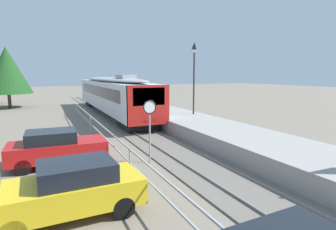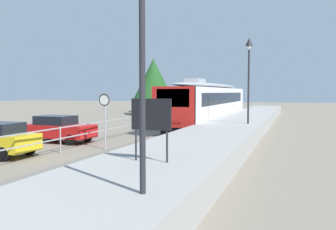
% 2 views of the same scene
% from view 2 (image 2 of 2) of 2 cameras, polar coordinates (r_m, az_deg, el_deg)
% --- Properties ---
extents(ground_plane, '(160.00, 160.00, 0.00)m').
position_cam_2_polar(ground_plane, '(26.28, -3.15, -2.64)').
color(ground_plane, slate).
extents(track_rails, '(3.20, 60.00, 0.14)m').
position_cam_2_polar(track_rails, '(25.27, 3.14, -2.81)').
color(track_rails, '#6B665B').
rests_on(track_rails, ground).
extents(commuter_train, '(2.82, 20.83, 3.74)m').
position_cam_2_polar(commuter_train, '(31.95, 6.75, 2.33)').
color(commuter_train, silver).
rests_on(commuter_train, track_rails).
extents(station_platform, '(3.90, 60.00, 0.90)m').
position_cam_2_polar(station_platform, '(24.51, 10.45, -2.09)').
color(station_platform, '#999691').
rests_on(station_platform, ground).
extents(platform_lamp_near_end, '(0.34, 0.34, 5.35)m').
position_cam_2_polar(platform_lamp_near_end, '(7.12, -4.18, 17.81)').
color(platform_lamp_near_end, '#232328').
rests_on(platform_lamp_near_end, station_platform).
extents(platform_lamp_mid_platform, '(0.34, 0.34, 5.35)m').
position_cam_2_polar(platform_lamp_mid_platform, '(23.04, 12.77, 7.91)').
color(platform_lamp_mid_platform, '#232328').
rests_on(platform_lamp_mid_platform, station_platform).
extents(platform_notice_board, '(1.20, 0.08, 1.80)m').
position_cam_2_polar(platform_notice_board, '(10.17, -2.69, -0.26)').
color(platform_notice_board, '#232328').
rests_on(platform_notice_board, station_platform).
extents(speed_limit_sign, '(0.61, 0.10, 2.81)m').
position_cam_2_polar(speed_limit_sign, '(18.16, -10.08, 1.22)').
color(speed_limit_sign, '#9EA0A5').
rests_on(speed_limit_sign, ground).
extents(carpark_fence, '(0.06, 36.06, 1.25)m').
position_cam_2_polar(carpark_fence, '(17.62, -16.79, -2.92)').
color(carpark_fence, '#9EA0A5').
rests_on(carpark_fence, ground).
extents(parked_hatchback_red, '(4.04, 1.85, 1.53)m').
position_cam_2_polar(parked_hatchback_red, '(21.47, -17.02, -2.09)').
color(parked_hatchback_red, red).
rests_on(parked_hatchback_red, ground).
extents(tree_behind_carpark, '(4.83, 4.83, 5.65)m').
position_cam_2_polar(tree_behind_carpark, '(51.52, -2.66, 4.60)').
color(tree_behind_carpark, brown).
rests_on(tree_behind_carpark, ground).
extents(tree_behind_station_far, '(5.26, 5.26, 7.06)m').
position_cam_2_polar(tree_behind_station_far, '(44.83, -2.35, 5.57)').
color(tree_behind_station_far, brown).
rests_on(tree_behind_station_far, ground).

